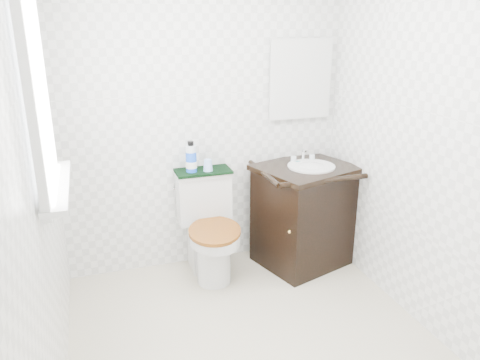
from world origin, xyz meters
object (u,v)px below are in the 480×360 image
vanity (304,212)px  mouthwash_bottle (191,158)px  toilet (208,232)px  trash_bin (205,247)px  cup (208,165)px

vanity → mouthwash_bottle: mouthwash_bottle is taller
toilet → mouthwash_bottle: size_ratio=3.37×
vanity → mouthwash_bottle: bearing=168.6°
vanity → trash_bin: size_ratio=3.09×
toilet → mouthwash_bottle: bearing=129.9°
toilet → cup: bearing=71.3°
mouthwash_bottle → vanity: bearing=-11.4°
toilet → trash_bin: 0.24m
toilet → trash_bin: size_ratio=2.66×
toilet → mouthwash_bottle: 0.59m
vanity → mouthwash_bottle: (-0.87, 0.17, 0.49)m
mouthwash_bottle → cup: 0.14m
toilet → vanity: bearing=-4.8°
toilet → cup: size_ratio=8.88×
trash_bin → cup: (0.03, -0.04, 0.70)m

